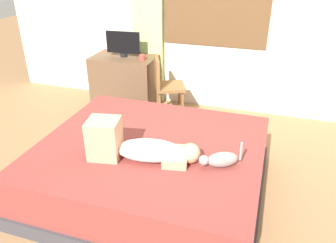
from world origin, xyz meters
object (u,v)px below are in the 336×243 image
Objects in this scene: cat at (220,160)px; chair_by_desk at (165,83)px; tv_monitor at (123,44)px; desk at (126,81)px; person_lying at (138,147)px; bed at (151,168)px; cup at (142,57)px.

chair_by_desk is at bearing 121.81° from cat.
tv_monitor is at bearing 131.98° from cat.
person_lying is at bearing -62.58° from desk.
person_lying is (-0.02, -0.24, 0.37)m from bed.
cup is 0.49m from chair_by_desk.
cat is (0.68, 0.09, -0.05)m from person_lying.
tv_monitor reaches higher than bed.
person_lying reaches higher than cat.
cup reaches higher than desk.
cup is (0.31, -0.08, 0.41)m from desk.
person_lying is 2.26m from desk.
chair_by_desk is (-1.03, 1.66, -0.07)m from cat.
bed is 0.45m from person_lying.
chair_by_desk reaches higher than cat.
chair_by_desk is (0.38, -0.17, -0.27)m from cup.
tv_monitor is at bearing 121.06° from bed.
cat is 0.36× the size of desk.
chair_by_desk is (-0.37, 1.51, 0.25)m from bed.
tv_monitor reaches higher than desk.
desk is (-1.71, 1.90, -0.21)m from cat.
cat is at bearing -58.19° from chair_by_desk.
tv_monitor is (-1.06, 1.75, 0.67)m from bed.
desk is at bearing 0.00° from tv_monitor.
cat is at bearing -48.04° from desk.
tv_monitor reaches higher than person_lying.
bed is at bearing 85.26° from person_lying.
tv_monitor is 0.35m from cup.
tv_monitor reaches higher than cat.
tv_monitor is (-1.71, 1.90, 0.34)m from cat.
bed is 0.75m from cat.
cup is at bearing 155.71° from chair_by_desk.
person_lying is at bearing -94.74° from bed.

